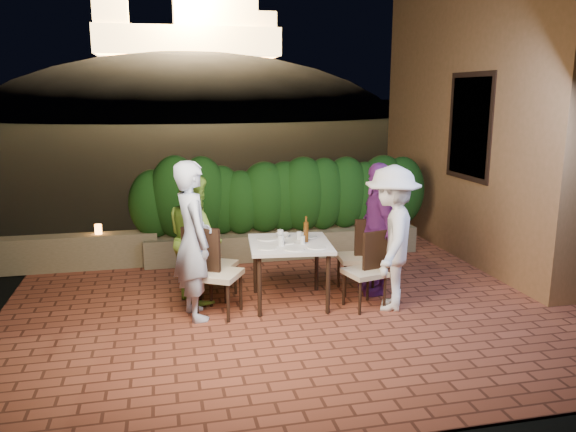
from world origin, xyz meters
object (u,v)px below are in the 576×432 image
object	(u,v)px
bowl	(283,235)
chair_left_front	(219,272)
diner_blue	(193,241)
diner_green	(195,238)
chair_right_back	(356,256)
chair_right_front	(365,271)
dining_table	(290,273)
parapet_lamp	(98,229)
diner_white	(391,238)
beer_bottle	(306,229)
diner_purple	(377,229)
chair_left_back	(218,263)

from	to	relation	value
bowl	chair_left_front	xyz separation A→B (m)	(-0.84, -0.45, -0.27)
diner_blue	diner_green	size ratio (longest dim) A/B	1.14
bowl	chair_right_back	distance (m)	0.98
chair_left_front	diner_green	world-z (taller)	diner_green
chair_right_front	chair_right_back	world-z (taller)	chair_right_back
chair_right_front	diner_green	distance (m)	2.06
dining_table	diner_blue	size ratio (longest dim) A/B	0.53
chair_right_back	diner_blue	distance (m)	2.11
bowl	parapet_lamp	xyz separation A→B (m)	(-2.34, 1.70, -0.20)
bowl	chair_left_front	world-z (taller)	chair_left_front
chair_right_back	diner_white	distance (m)	0.73
bowl	diner_green	world-z (taller)	diner_green
beer_bottle	chair_right_front	size ratio (longest dim) A/B	0.34
chair_right_front	diner_purple	world-z (taller)	diner_purple
diner_purple	parapet_lamp	xyz separation A→B (m)	(-3.51, 1.84, -0.26)
chair_right_front	chair_right_back	xyz separation A→B (m)	(0.08, 0.54, 0.02)
bowl	diner_purple	distance (m)	1.18
chair_left_front	parapet_lamp	distance (m)	2.62
diner_blue	diner_white	bearing A→B (deg)	-108.47
diner_green	chair_right_back	bearing A→B (deg)	-113.07
dining_table	chair_right_front	distance (m)	0.89
chair_right_front	parapet_lamp	size ratio (longest dim) A/B	6.47
diner_blue	chair_right_front	bearing A→B (deg)	-107.60
bowl	diner_purple	xyz separation A→B (m)	(1.17, -0.15, 0.06)
diner_green	parapet_lamp	world-z (taller)	diner_green
chair_left_front	chair_left_back	bearing A→B (deg)	115.17
diner_green	diner_purple	size ratio (longest dim) A/B	0.94
dining_table	parapet_lamp	size ratio (longest dim) A/B	6.76
beer_bottle	chair_right_back	distance (m)	0.85
chair_left_back	beer_bottle	bearing A→B (deg)	8.26
dining_table	chair_left_front	xyz separation A→B (m)	(-0.87, -0.18, 0.12)
chair_right_back	chair_left_back	bearing A→B (deg)	-1.15
chair_left_front	diner_white	bearing A→B (deg)	23.07
chair_left_front	diner_purple	bearing A→B (deg)	38.26
beer_bottle	bowl	distance (m)	0.38
chair_left_back	chair_right_back	xyz separation A→B (m)	(1.72, -0.18, 0.03)
diner_white	diner_green	bearing A→B (deg)	-83.05
bowl	chair_left_back	bearing A→B (deg)	172.94
chair_left_front	bowl	bearing A→B (deg)	57.77
beer_bottle	diner_blue	bearing A→B (deg)	-172.68
bowl	diner_green	distance (m)	1.06
chair_left_front	parapet_lamp	size ratio (longest dim) A/B	7.11
diner_green	dining_table	bearing A→B (deg)	-126.89
dining_table	chair_right_back	size ratio (longest dim) A/B	1.01
chair_right_back	diner_green	xyz separation A→B (m)	(-1.98, 0.19, 0.31)
bowl	chair_left_front	size ratio (longest dim) A/B	0.17
bowl	diner_green	size ratio (longest dim) A/B	0.11
diner_purple	diner_green	bearing A→B (deg)	-92.23
chair_left_back	diner_white	world-z (taller)	diner_white
bowl	chair_left_back	distance (m)	0.87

